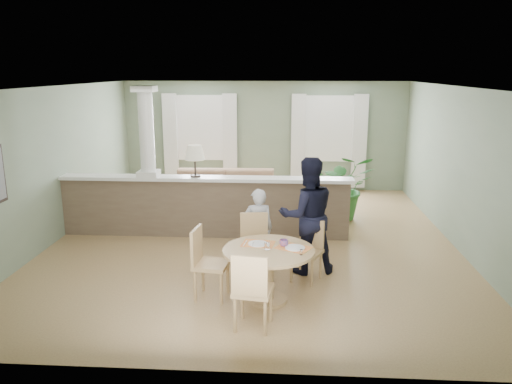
# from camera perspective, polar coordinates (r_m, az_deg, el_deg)

# --- Properties ---
(ground) EXTENTS (8.00, 8.00, 0.00)m
(ground) POSITION_cam_1_polar(r_m,az_deg,el_deg) (8.97, -0.31, -5.55)
(ground) COLOR tan
(ground) RESTS_ON ground
(room_shell) EXTENTS (7.02, 8.02, 2.71)m
(room_shell) POSITION_cam_1_polar(r_m,az_deg,el_deg) (9.16, -0.24, 6.53)
(room_shell) COLOR gray
(room_shell) RESTS_ON ground
(pony_wall) EXTENTS (5.32, 0.38, 2.70)m
(pony_wall) POSITION_cam_1_polar(r_m,az_deg,el_deg) (9.07, -6.46, -0.75)
(pony_wall) COLOR brown
(pony_wall) RESTS_ON ground
(sofa) EXTENTS (2.87, 1.23, 0.82)m
(sofa) POSITION_cam_1_polar(r_m,az_deg,el_deg) (10.87, -3.65, 0.16)
(sofa) COLOR #9B7055
(sofa) RESTS_ON ground
(houseplant) EXTENTS (1.23, 1.07, 1.34)m
(houseplant) POSITION_cam_1_polar(r_m,az_deg,el_deg) (10.24, 9.96, 0.61)
(houseplant) COLOR #2A6B2C
(houseplant) RESTS_ON ground
(dining_table) EXTENTS (1.19, 1.19, 0.82)m
(dining_table) POSITION_cam_1_polar(r_m,az_deg,el_deg) (6.54, 1.52, -7.74)
(dining_table) COLOR tan
(dining_table) RESTS_ON ground
(chair_far_boy) EXTENTS (0.48, 0.48, 0.94)m
(chair_far_boy) POSITION_cam_1_polar(r_m,az_deg,el_deg) (7.31, -0.17, -5.81)
(chair_far_boy) COLOR tan
(chair_far_boy) RESTS_ON ground
(chair_far_man) EXTENTS (0.53, 0.53, 0.88)m
(chair_far_man) POSITION_cam_1_polar(r_m,az_deg,el_deg) (7.27, 6.02, -6.31)
(chair_far_man) COLOR tan
(chair_far_man) RESTS_ON ground
(chair_near) EXTENTS (0.50, 0.50, 0.97)m
(chair_near) POSITION_cam_1_polar(r_m,az_deg,el_deg) (5.84, -0.49, -10.91)
(chair_near) COLOR tan
(chair_near) RESTS_ON ground
(chair_side) EXTENTS (0.49, 0.49, 0.96)m
(chair_side) POSITION_cam_1_polar(r_m,az_deg,el_deg) (6.69, -5.78, -7.70)
(chair_side) COLOR tan
(chair_side) RESTS_ON ground
(child_person) EXTENTS (0.50, 0.36, 1.25)m
(child_person) POSITION_cam_1_polar(r_m,az_deg,el_deg) (7.59, 0.23, -4.23)
(child_person) COLOR #ADADB2
(child_person) RESTS_ON ground
(man_person) EXTENTS (0.98, 0.84, 1.75)m
(man_person) POSITION_cam_1_polar(r_m,az_deg,el_deg) (7.42, 5.89, -2.69)
(man_person) COLOR black
(man_person) RESTS_ON ground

